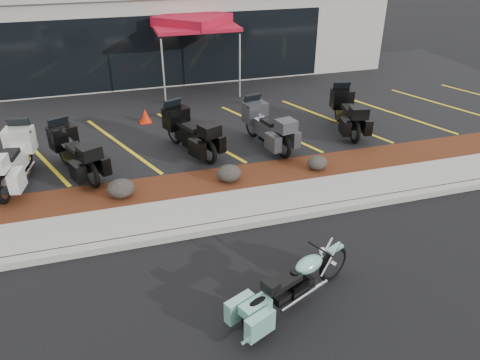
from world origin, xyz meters
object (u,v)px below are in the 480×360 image
object	(u,v)px
traffic_cone	(145,116)
popup_canopy	(193,22)
hero_cruiser	(333,259)
touring_white	(23,143)

from	to	relation	value
traffic_cone	popup_canopy	world-z (taller)	popup_canopy
hero_cruiser	traffic_cone	bearing A→B (deg)	81.95
hero_cruiser	popup_canopy	world-z (taller)	popup_canopy
hero_cruiser	popup_canopy	size ratio (longest dim) A/B	0.75
touring_white	traffic_cone	world-z (taller)	touring_white
popup_canopy	touring_white	bearing A→B (deg)	-148.90
touring_white	popup_canopy	distance (m)	7.75
hero_cruiser	popup_canopy	xyz separation A→B (m)	(-0.14, 11.16, 2.13)
popup_canopy	traffic_cone	bearing A→B (deg)	-140.00
touring_white	popup_canopy	world-z (taller)	popup_canopy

